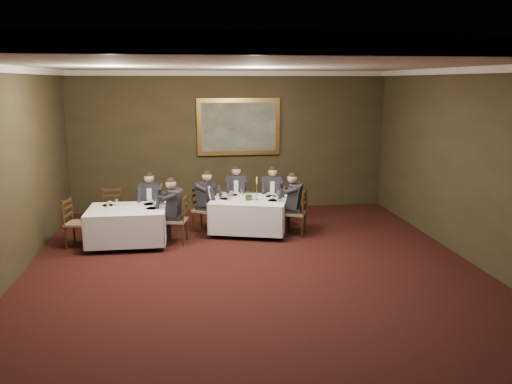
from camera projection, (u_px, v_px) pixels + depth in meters
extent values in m
plane|color=black|center=(258.00, 283.00, 8.20)|extent=(10.00, 10.00, 0.00)
cube|color=silver|center=(259.00, 64.00, 7.44)|extent=(8.00, 10.00, 0.10)
cube|color=#2F2A17|center=(231.00, 142.00, 12.65)|extent=(8.00, 0.10, 3.50)
cube|color=#2F2A17|center=(376.00, 338.00, 2.98)|extent=(8.00, 0.10, 3.50)
cube|color=#2F2A17|center=(495.00, 173.00, 8.35)|extent=(0.10, 10.00, 3.50)
cube|color=white|center=(230.00, 73.00, 12.24)|extent=(8.00, 0.10, 0.12)
cube|color=white|center=(389.00, 45.00, 2.66)|extent=(8.00, 0.10, 0.12)
cube|color=white|center=(503.00, 69.00, 7.97)|extent=(0.10, 10.00, 0.12)
cube|color=black|center=(249.00, 200.00, 10.77)|extent=(1.79, 1.53, 0.04)
cube|color=white|center=(249.00, 199.00, 10.77)|extent=(1.86, 1.60, 0.02)
cube|color=white|center=(249.00, 214.00, 10.84)|extent=(1.89, 1.63, 0.65)
cube|color=black|center=(127.00, 210.00, 9.97)|extent=(1.48, 1.12, 0.04)
cube|color=white|center=(127.00, 209.00, 9.96)|extent=(1.54, 1.18, 0.02)
cube|color=white|center=(128.00, 225.00, 10.04)|extent=(1.56, 1.20, 0.65)
cube|color=olive|center=(237.00, 202.00, 11.67)|extent=(0.50, 0.48, 0.05)
cube|color=black|center=(237.00, 190.00, 11.80)|extent=(0.38, 0.09, 0.54)
cube|color=black|center=(236.00, 186.00, 11.59)|extent=(0.46, 0.37, 0.55)
sphere|color=tan|center=(236.00, 170.00, 11.51)|extent=(0.24, 0.24, 0.21)
cube|color=olive|center=(273.00, 203.00, 11.55)|extent=(0.55, 0.54, 0.05)
cube|color=black|center=(274.00, 191.00, 11.68)|extent=(0.37, 0.15, 0.54)
cube|color=black|center=(273.00, 187.00, 11.47)|extent=(0.50, 0.43, 0.55)
sphere|color=tan|center=(273.00, 171.00, 11.39)|extent=(0.27, 0.27, 0.21)
cube|color=olive|center=(204.00, 210.00, 10.97)|extent=(0.58, 0.59, 0.05)
cube|color=black|center=(196.00, 198.00, 10.99)|extent=(0.22, 0.34, 0.54)
cube|color=black|center=(204.00, 193.00, 10.89)|extent=(0.48, 0.52, 0.55)
sphere|color=tan|center=(203.00, 176.00, 10.80)|extent=(0.29, 0.29, 0.21)
cube|color=olive|center=(295.00, 213.00, 10.68)|extent=(0.56, 0.57, 0.05)
cube|color=black|center=(304.00, 203.00, 10.58)|extent=(0.18, 0.36, 0.54)
cube|color=black|center=(296.00, 196.00, 10.60)|extent=(0.45, 0.51, 0.55)
sphere|color=tan|center=(296.00, 179.00, 10.52)|extent=(0.28, 0.28, 0.21)
cube|color=olive|center=(112.00, 213.00, 10.73)|extent=(0.48, 0.46, 0.05)
cube|color=black|center=(112.00, 200.00, 10.86)|extent=(0.38, 0.07, 0.54)
cube|color=olive|center=(151.00, 211.00, 10.83)|extent=(0.49, 0.47, 0.05)
cube|color=black|center=(152.00, 198.00, 10.97)|extent=(0.38, 0.08, 0.54)
cube|color=black|center=(151.00, 195.00, 10.75)|extent=(0.46, 0.36, 0.55)
sphere|color=tan|center=(150.00, 177.00, 10.67)|extent=(0.23, 0.23, 0.21)
cube|color=olive|center=(176.00, 220.00, 10.14)|extent=(0.50, 0.52, 0.05)
cube|color=black|center=(185.00, 209.00, 10.08)|extent=(0.11, 0.38, 0.54)
cube|color=black|center=(175.00, 202.00, 10.06)|extent=(0.39, 0.48, 0.55)
sphere|color=tan|center=(175.00, 184.00, 9.98)|extent=(0.25, 0.25, 0.21)
cube|color=olive|center=(78.00, 224.00, 9.90)|extent=(0.51, 0.52, 0.05)
cube|color=black|center=(67.00, 211.00, 9.86)|extent=(0.11, 0.38, 0.54)
imported|color=#2D5926|center=(249.00, 194.00, 10.63)|extent=(0.31, 0.29, 0.27)
cylinder|color=#B07B36|center=(257.00, 199.00, 10.67)|extent=(0.08, 0.08, 0.02)
cylinder|color=#B07B36|center=(257.00, 191.00, 10.63)|extent=(0.02, 0.02, 0.35)
cylinder|color=white|center=(257.00, 180.00, 10.58)|extent=(0.02, 0.02, 0.15)
cylinder|color=white|center=(233.00, 195.00, 11.15)|extent=(0.25, 0.25, 0.01)
cylinder|color=white|center=(232.00, 192.00, 11.29)|extent=(0.08, 0.08, 0.05)
cylinder|color=white|center=(240.00, 192.00, 11.16)|extent=(0.06, 0.06, 0.14)
cylinder|color=white|center=(108.00, 205.00, 10.22)|extent=(0.25, 0.25, 0.01)
cylinder|color=white|center=(109.00, 202.00, 10.36)|extent=(0.08, 0.08, 0.05)
cylinder|color=white|center=(116.00, 202.00, 10.23)|extent=(0.06, 0.06, 0.14)
cube|color=gold|center=(239.00, 127.00, 12.54)|extent=(2.09, 0.08, 1.42)
cube|color=#3F432D|center=(239.00, 127.00, 12.49)|extent=(1.87, 0.01, 1.20)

